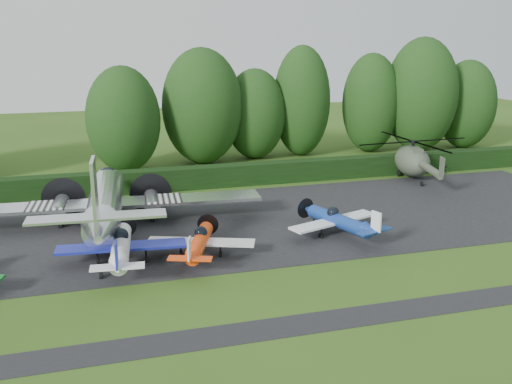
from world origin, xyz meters
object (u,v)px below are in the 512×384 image
object	(u,v)px
light_plane_white	(121,247)
transport_plane	(105,204)
light_plane_orange	(199,242)
light_plane_blue	(339,220)
helicopter	(413,158)
sign_board	(437,161)

from	to	relation	value
light_plane_white	transport_plane	bearing A→B (deg)	90.41
light_plane_orange	light_plane_blue	distance (m)	10.36
light_plane_blue	helicopter	size ratio (longest dim) A/B	0.55
transport_plane	sign_board	distance (m)	34.89
transport_plane	helicopter	bearing A→B (deg)	11.13
light_plane_white	light_plane_orange	bearing A→B (deg)	-6.42
light_plane_orange	transport_plane	bearing A→B (deg)	109.03
transport_plane	light_plane_orange	distance (m)	8.98
light_plane_orange	helicopter	distance (m)	28.20
transport_plane	light_plane_orange	size ratio (longest dim) A/B	3.17
light_plane_blue	helicopter	world-z (taller)	helicopter
light_plane_white	helicopter	size ratio (longest dim) A/B	0.60
transport_plane	light_plane_white	size ratio (longest dim) A/B	2.77
light_plane_orange	helicopter	size ratio (longest dim) A/B	0.53
light_plane_white	light_plane_blue	size ratio (longest dim) A/B	1.10
sign_board	light_plane_blue	bearing A→B (deg)	-140.07
light_plane_orange	light_plane_blue	bearing A→B (deg)	-11.88
light_plane_white	helicopter	xyz separation A→B (m)	(28.88, 14.71, 0.77)
helicopter	sign_board	distance (m)	4.42
light_plane_white	light_plane_blue	xyz separation A→B (m)	(15.15, 1.35, -0.12)
light_plane_white	sign_board	world-z (taller)	light_plane_white
light_plane_blue	helicopter	distance (m)	19.18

